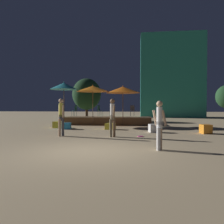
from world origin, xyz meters
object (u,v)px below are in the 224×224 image
cube_seat_4 (110,126)px  patio_umbrella_1 (64,86)px  bistro_chair_0 (132,110)px  patio_umbrella_0 (93,89)px  cube_seat_3 (59,125)px  person_1 (159,124)px  person_0 (61,115)px  person_2 (112,116)px  cube_seat_2 (67,126)px  cube_seat_1 (153,128)px  bistro_chair_3 (99,110)px  bistro_chair_2 (112,110)px  cube_seat_0 (206,129)px  frisbee_disc (140,136)px  bistro_chair_1 (75,110)px  background_tree_1 (87,94)px  patio_umbrella_2 (123,90)px

cube_seat_4 → patio_umbrella_1: bearing=148.1°
bistro_chair_0 → patio_umbrella_0: bearing=-147.2°
cube_seat_3 → person_1: size_ratio=0.43×
person_0 → person_2: bearing=-48.4°
bistro_chair_0 → cube_seat_2: bearing=-130.0°
cube_seat_4 → bistro_chair_0: bearing=74.4°
cube_seat_1 → bistro_chair_0: bistro_chair_0 is taller
patio_umbrella_0 → bistro_chair_3: (0.24, 1.59, -1.63)m
person_1 → bistro_chair_2: 11.05m
person_2 → cube_seat_4: bearing=68.6°
patio_umbrella_0 → person_1: bearing=-65.6°
cube_seat_0 → cube_seat_4: bearing=163.7°
patio_umbrella_1 → bistro_chair_3: (2.45, 1.90, -1.83)m
bistro_chair_3 → frisbee_disc: bearing=-136.5°
bistro_chair_1 → person_0: bearing=25.6°
cube_seat_3 → background_tree_1: background_tree_1 is taller
cube_seat_2 → frisbee_disc: 5.64m
patio_umbrella_0 → bistro_chair_3: patio_umbrella_0 is taller
cube_seat_1 → cube_seat_2: (-5.46, 1.18, -0.03)m
frisbee_disc → patio_umbrella_1: bearing=135.7°
patio_umbrella_2 → bistro_chair_2: size_ratio=3.43×
person_2 → bistro_chair_1: 8.70m
patio_umbrella_2 → frisbee_disc: (1.26, -6.06, -2.74)m
background_tree_1 → person_0: bearing=-82.4°
cube_seat_1 → cube_seat_3: (-6.32, 1.97, -0.01)m
cube_seat_1 → frisbee_disc: bearing=-111.3°
cube_seat_3 → person_0: person_0 is taller
bistro_chair_1 → frisbee_disc: size_ratio=3.24×
patio_umbrella_2 → cube_seat_3: size_ratio=4.34×
cube_seat_1 → bistro_chair_3: 7.06m
patio_umbrella_0 → patio_umbrella_2: 2.34m
frisbee_disc → background_tree_1: bearing=114.5°
patio_umbrella_1 → cube_seat_4: size_ratio=4.95×
cube_seat_0 → background_tree_1: size_ratio=0.14×
background_tree_1 → cube_seat_4: bearing=-67.6°
cube_seat_4 → bistro_chair_1: bearing=130.3°
patio_umbrella_1 → person_2: 7.66m
patio_umbrella_0 → cube_seat_1: (4.34, -4.07, -2.63)m
bistro_chair_0 → bistro_chair_1: same height
cube_seat_0 → frisbee_disc: size_ratio=2.20×
person_1 → person_2: size_ratio=0.90×
person_0 → bistro_chair_2: (1.66, 7.67, 0.18)m
cube_seat_2 → bistro_chair_1: (-0.73, 4.36, 1.02)m
person_0 → background_tree_1: (-1.65, 12.42, 1.76)m
patio_umbrella_2 → person_0: patio_umbrella_2 is taller
cube_seat_4 → bistro_chair_2: size_ratio=0.76×
patio_umbrella_0 → cube_seat_4: (1.72, -2.75, -2.66)m
cube_seat_3 → person_1: bearing=-49.2°
cube_seat_1 → bistro_chair_2: 6.33m
cube_seat_4 → cube_seat_2: bearing=-177.2°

